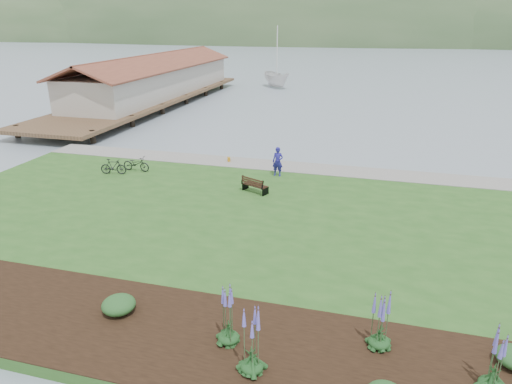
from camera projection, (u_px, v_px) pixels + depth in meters
The scene contains 17 objects.
ground at pixel (270, 217), 22.25m from camera, with size 600.00×600.00×0.00m, color gray.
lawn at pixel (259, 230), 20.38m from camera, with size 34.00×20.00×0.40m, color #27561E.
shoreline_path at pixel (296, 167), 28.32m from camera, with size 34.00×2.20×0.03m, color gray.
garden_bed at pixel (291, 355), 12.53m from camera, with size 24.00×4.40×0.04m, color black.
far_hillside at pixel (429, 44), 170.48m from camera, with size 580.00×80.00×38.00m, color #35522E, non-canonical shape.
pier_pavilion at pixel (155, 79), 51.03m from camera, with size 8.00×36.00×5.40m.
park_bench at pixel (254, 185), 24.08m from camera, with size 1.54×1.11×0.89m.
person at pixel (278, 159), 26.48m from camera, with size 0.73×0.50×2.01m, color navy.
bicycle_a at pixel (136, 164), 27.52m from camera, with size 1.72×0.60×0.90m, color black.
bicycle_b at pixel (113, 167), 26.94m from camera, with size 1.55×0.45×0.93m, color black.
sailboat at pixel (277, 88), 63.52m from camera, with size 9.84×10.02×25.95m, color silver.
pannier at pixel (229, 160), 29.39m from camera, with size 0.17×0.27×0.28m, color #B87D15.
echium_0 at pixel (252, 342), 11.60m from camera, with size 0.62×0.62×2.26m.
echium_1 at pixel (381, 321), 12.51m from camera, with size 0.62×0.62×2.02m.
echium_2 at pixel (495, 367), 11.08m from camera, with size 0.62×0.62×1.81m.
echium_4 at pixel (228, 314), 12.65m from camera, with size 0.62×0.62×2.25m.
shrub_0 at pixel (119, 305), 14.24m from camera, with size 1.05×1.05×0.53m, color #1E4C21.
Camera 1 is at (4.73, -19.80, 9.08)m, focal length 32.00 mm.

